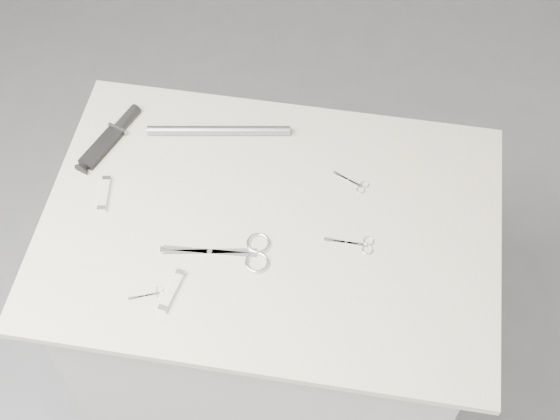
% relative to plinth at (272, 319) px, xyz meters
% --- Properties ---
extents(ground, '(4.00, 4.00, 0.01)m').
position_rel_plinth_xyz_m(ground, '(0.00, 0.00, -0.46)').
color(ground, gray).
rests_on(ground, ground).
extents(plinth, '(0.90, 0.60, 0.90)m').
position_rel_plinth_xyz_m(plinth, '(0.00, 0.00, 0.00)').
color(plinth, '#B3B3B0').
rests_on(plinth, ground).
extents(display_board, '(1.00, 0.70, 0.02)m').
position_rel_plinth_xyz_m(display_board, '(0.00, 0.00, 0.46)').
color(display_board, beige).
rests_on(display_board, plinth).
extents(large_shears, '(0.23, 0.10, 0.01)m').
position_rel_plinth_xyz_m(large_shears, '(-0.05, -0.09, 0.47)').
color(large_shears, white).
rests_on(large_shears, display_board).
extents(embroidery_scissors_a, '(0.11, 0.05, 0.00)m').
position_rel_plinth_xyz_m(embroidery_scissors_a, '(0.20, -0.02, 0.47)').
color(embroidery_scissors_a, white).
rests_on(embroidery_scissors_a, display_board).
extents(embroidery_scissors_b, '(0.08, 0.06, 0.00)m').
position_rel_plinth_xyz_m(embroidery_scissors_b, '(0.17, 0.14, 0.47)').
color(embroidery_scissors_b, white).
rests_on(embroidery_scissors_b, display_board).
extents(tiny_scissors, '(0.07, 0.04, 0.00)m').
position_rel_plinth_xyz_m(tiny_scissors, '(-0.21, -0.22, 0.47)').
color(tiny_scissors, white).
rests_on(tiny_scissors, display_board).
extents(sheathed_knife, '(0.10, 0.20, 0.03)m').
position_rel_plinth_xyz_m(sheathed_knife, '(-0.41, 0.18, 0.48)').
color(sheathed_knife, black).
rests_on(sheathed_knife, display_board).
extents(pocket_knife_a, '(0.04, 0.10, 0.01)m').
position_rel_plinth_xyz_m(pocket_knife_a, '(-0.17, -0.20, 0.48)').
color(pocket_knife_a, beige).
rests_on(pocket_knife_a, display_board).
extents(pocket_knife_b, '(0.03, 0.09, 0.01)m').
position_rel_plinth_xyz_m(pocket_knife_b, '(-0.38, 0.01, 0.48)').
color(pocket_knife_b, beige).
rests_on(pocket_knife_b, display_board).
extents(metal_rail, '(0.34, 0.08, 0.02)m').
position_rel_plinth_xyz_m(metal_rail, '(-0.16, 0.23, 0.48)').
color(metal_rail, gray).
rests_on(metal_rail, display_board).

